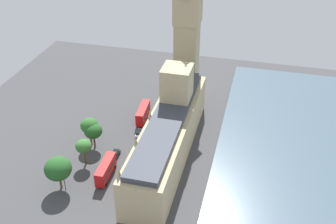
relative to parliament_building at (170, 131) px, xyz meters
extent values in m
plane|color=#424244|center=(1.99, 1.62, -7.53)|extent=(140.21, 140.21, 0.00)
cube|color=#475B6B|center=(-33.17, 1.62, -7.41)|extent=(39.90, 126.19, 0.25)
cube|color=tan|center=(-0.01, 1.62, -1.44)|extent=(11.50, 56.32, 12.19)
cube|color=tan|center=(-0.01, -8.52, 4.31)|extent=(8.34, 8.34, 23.68)
cube|color=#383D47|center=(-0.01, 1.62, 5.46)|extent=(8.74, 54.07, 1.60)
cone|color=tan|center=(5.34, -23.73, 5.94)|extent=(1.20, 1.20, 2.56)
cone|color=tan|center=(5.34, -11.05, 6.21)|extent=(1.20, 1.20, 3.10)
cone|color=tan|center=(5.34, 1.62, 5.92)|extent=(1.20, 1.20, 2.53)
cone|color=tan|center=(5.34, 14.29, 5.69)|extent=(1.20, 1.20, 2.06)
cone|color=tan|center=(5.34, 26.96, 6.24)|extent=(1.20, 1.20, 3.15)
cube|color=tan|center=(1.90, -31.26, 6.68)|extent=(7.50, 7.50, 28.43)
cube|color=tan|center=(1.90, -31.26, 25.61)|extent=(8.25, 8.25, 9.42)
cylinder|color=silver|center=(6.18, -31.26, 25.61)|extent=(0.25, 5.70, 5.70)
torus|color=black|center=(6.18, -31.26, 25.61)|extent=(0.24, 5.94, 5.94)
cylinder|color=silver|center=(1.90, -35.54, 25.61)|extent=(5.70, 0.25, 5.70)
torus|color=black|center=(1.90, -35.54, 25.61)|extent=(5.94, 0.24, 5.94)
cube|color=red|center=(12.61, -14.41, -4.88)|extent=(3.15, 10.63, 4.20)
cube|color=black|center=(12.61, -14.41, -4.80)|extent=(3.18, 10.24, 0.70)
cylinder|color=black|center=(13.99, -18.01, -6.98)|extent=(0.42, 1.12, 1.10)
cylinder|color=black|center=(11.69, -18.15, -6.98)|extent=(0.42, 1.12, 1.10)
cylinder|color=black|center=(13.53, -10.67, -6.98)|extent=(0.42, 1.12, 1.10)
cylinder|color=black|center=(11.23, -10.82, -6.98)|extent=(0.42, 1.12, 1.10)
cube|color=#B7B7BC|center=(11.33, -5.65, -6.82)|extent=(2.10, 4.41, 0.75)
cube|color=black|center=(11.31, -5.43, -6.12)|extent=(1.66, 2.51, 0.65)
cylinder|color=black|center=(12.23, -6.94, -7.19)|extent=(0.31, 0.70, 0.68)
cylinder|color=black|center=(10.65, -7.08, -7.19)|extent=(0.31, 0.70, 0.68)
cylinder|color=black|center=(12.00, -4.21, -7.19)|extent=(0.31, 0.70, 0.68)
cylinder|color=black|center=(10.42, -4.35, -7.19)|extent=(0.31, 0.70, 0.68)
cube|color=black|center=(14.78, 6.18, -6.82)|extent=(1.96, 4.28, 0.75)
cube|color=black|center=(14.79, 5.97, -6.12)|extent=(1.62, 2.41, 0.65)
cylinder|color=black|center=(13.90, 7.52, -7.19)|extent=(0.26, 0.69, 0.68)
cylinder|color=black|center=(15.61, 7.56, -7.19)|extent=(0.26, 0.69, 0.68)
cylinder|color=black|center=(13.95, 4.81, -7.19)|extent=(0.26, 0.69, 0.68)
cylinder|color=black|center=(15.67, 4.84, -7.19)|extent=(0.26, 0.69, 0.68)
cube|color=red|center=(14.12, 15.02, -4.88)|extent=(2.76, 10.56, 4.20)
cube|color=black|center=(14.12, 15.02, -4.80)|extent=(2.81, 10.16, 0.70)
cylinder|color=black|center=(15.37, 11.37, -6.98)|extent=(0.38, 1.11, 1.10)
cylinder|color=black|center=(13.07, 11.32, -6.98)|extent=(0.38, 1.11, 1.10)
cylinder|color=black|center=(15.18, 18.72, -6.98)|extent=(0.38, 1.11, 1.10)
cylinder|color=black|center=(12.88, 18.66, -6.98)|extent=(0.38, 1.11, 1.10)
cylinder|color=gray|center=(7.94, -1.90, -6.82)|extent=(0.66, 0.66, 1.43)
sphere|color=#8C6647|center=(7.94, -1.90, -5.97)|extent=(0.27, 0.27, 0.27)
cube|color=#336B60|center=(8.19, -1.73, -6.75)|extent=(0.27, 0.33, 0.26)
cylinder|color=brown|center=(21.81, 11.30, -5.25)|extent=(0.56, 0.56, 4.56)
ellipsoid|color=#387533|center=(21.81, 11.30, -1.27)|extent=(4.54, 4.54, 3.86)
cylinder|color=brown|center=(24.04, 22.09, -5.55)|extent=(0.56, 0.56, 3.96)
ellipsoid|color=#235623|center=(24.04, 22.09, -0.92)|extent=(7.07, 7.07, 6.01)
cylinder|color=brown|center=(22.30, 3.53, -5.52)|extent=(0.56, 0.56, 4.03)
ellipsoid|color=#235623|center=(22.30, 3.53, -1.50)|extent=(5.36, 5.36, 4.56)
cylinder|color=brown|center=(23.81, 2.56, -5.01)|extent=(0.56, 0.56, 5.05)
ellipsoid|color=#2D6628|center=(23.81, 2.56, -0.49)|extent=(5.30, 5.30, 4.50)
cylinder|color=black|center=(22.46, 22.75, -4.53)|extent=(0.18, 0.18, 6.00)
sphere|color=#F2EAC6|center=(22.46, 22.75, -1.26)|extent=(0.56, 0.56, 0.56)
camera|label=1|loc=(-22.86, 92.49, 67.54)|focal=43.44mm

